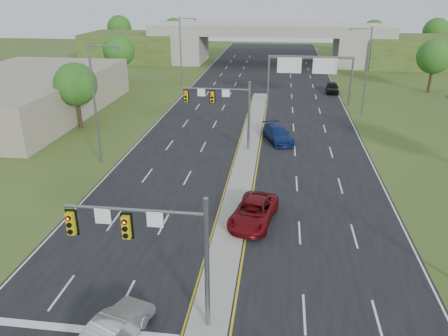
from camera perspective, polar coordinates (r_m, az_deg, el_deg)
ground at (r=22.69m, az=-2.10°, el=-19.98°), size 240.00×240.00×0.00m
road at (r=53.77m, az=4.00°, el=5.96°), size 24.00×160.00×0.02m
median at (r=42.40m, az=2.96°, el=1.49°), size 2.00×54.00×0.16m
lane_markings at (r=48.02m, az=2.81°, el=3.96°), size 23.72×160.00×0.01m
signal_mast_near at (r=20.20m, az=-8.76°, el=-9.42°), size 6.62×0.60×7.00m
signal_mast_far at (r=43.04m, az=0.26°, el=8.30°), size 6.62×0.60×7.00m
sign_gantry at (r=62.32m, az=11.05°, el=12.85°), size 11.58×0.44×6.67m
overpass at (r=97.22m, az=5.85°, el=15.51°), size 80.00×14.00×8.10m
lightpole_l_mid at (r=40.96m, az=-16.33°, el=8.65°), size 2.85×0.25×11.00m
lightpole_l_far at (r=73.86m, az=-5.53°, el=15.30°), size 2.85×0.25×11.00m
lightpole_r_far at (r=58.14m, az=18.02°, el=12.37°), size 2.85×0.25×11.00m
tree_l_near at (r=52.80m, az=-18.80°, el=10.31°), size 4.80×4.80×7.60m
tree_l_mid at (r=76.99m, az=-13.57°, el=14.65°), size 5.20×5.20×8.12m
tree_r_mid at (r=75.73m, az=25.78°, el=12.97°), size 5.20×5.20×8.12m
tree_back_a at (r=118.18m, az=-13.50°, el=17.39°), size 6.00×6.00×8.85m
tree_back_b at (r=114.12m, az=-6.57°, el=17.51°), size 5.60×5.60×8.32m
tree_back_c at (r=112.88m, az=18.94°, el=16.44°), size 5.60×5.60×8.32m
tree_back_d at (r=116.28m, az=25.98°, el=15.75°), size 6.00×6.00×8.85m
commercial_building at (r=62.43m, az=-24.93°, el=8.64°), size 18.00×30.00×5.00m
car_silver at (r=22.01m, az=-14.08°, el=-19.72°), size 2.78×4.80×1.50m
car_far_a at (r=30.69m, az=3.88°, el=-5.74°), size 3.63×6.07×1.58m
car_far_b at (r=47.01m, az=7.05°, el=4.40°), size 3.94×5.86×1.58m
car_far_c at (r=71.19m, az=13.98°, el=10.15°), size 2.11×4.71×1.57m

